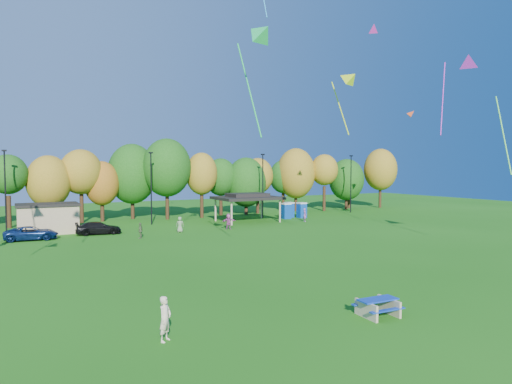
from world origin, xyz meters
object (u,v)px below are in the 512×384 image
porta_potties (292,210)px  picnic_table (378,306)px  kite_flyer (165,319)px  car_d (98,228)px  car_c (31,233)px

porta_potties → picnic_table: size_ratio=1.85×
porta_potties → picnic_table: bearing=-117.4°
porta_potties → picnic_table: (-19.66, -37.96, -0.60)m
kite_flyer → porta_potties: bearing=10.0°
kite_flyer → car_d: (2.71, 32.70, -0.26)m
porta_potties → car_d: size_ratio=0.80×
porta_potties → car_c: 33.75m
kite_flyer → car_d: size_ratio=0.40×
porta_potties → kite_flyer: bearing=-129.3°
porta_potties → car_d: 27.18m
car_c → car_d: (6.51, 0.87, -0.01)m
porta_potties → car_d: bearing=-172.6°
picnic_table → car_c: car_c is taller
kite_flyer → car_c: size_ratio=0.38×
porta_potties → car_c: (-33.46, -4.37, -0.41)m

